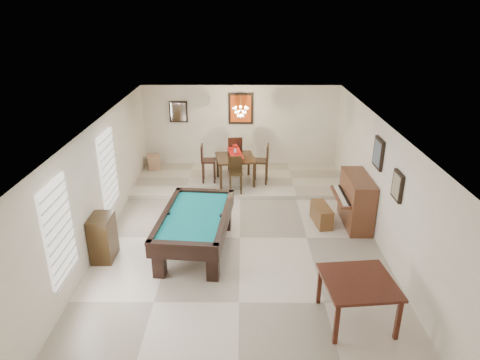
{
  "coord_description": "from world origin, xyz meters",
  "views": [
    {
      "loc": [
        0.05,
        -8.35,
        4.86
      ],
      "look_at": [
        0.0,
        0.6,
        1.15
      ],
      "focal_mm": 32.0,
      "sensor_mm": 36.0,
      "label": 1
    }
  ],
  "objects_px": {
    "dining_chair_south": "(236,175)",
    "dining_chair_north": "(235,154)",
    "dining_chair_east": "(261,164)",
    "square_table": "(357,300)",
    "flower_vase": "(235,148)",
    "pool_table": "(196,233)",
    "upright_piano": "(350,201)",
    "chandelier": "(241,108)",
    "dining_table": "(235,167)",
    "apothecary_chest": "(103,238)",
    "piano_bench": "(321,215)",
    "corner_bench": "(154,162)",
    "dining_chair_west": "(209,163)"
  },
  "relations": [
    {
      "from": "dining_chair_south",
      "to": "dining_chair_north",
      "type": "bearing_deg",
      "value": 89.95
    },
    {
      "from": "dining_chair_east",
      "to": "square_table",
      "type": "bearing_deg",
      "value": 20.48
    },
    {
      "from": "dining_chair_north",
      "to": "flower_vase",
      "type": "bearing_deg",
      "value": 85.56
    },
    {
      "from": "pool_table",
      "to": "upright_piano",
      "type": "xyz_separation_m",
      "value": [
        3.5,
        1.21,
        0.18
      ]
    },
    {
      "from": "upright_piano",
      "to": "chandelier",
      "type": "xyz_separation_m",
      "value": [
        -2.58,
        2.51,
        1.6
      ]
    },
    {
      "from": "dining_chair_north",
      "to": "dining_table",
      "type": "bearing_deg",
      "value": 85.56
    },
    {
      "from": "chandelier",
      "to": "flower_vase",
      "type": "bearing_deg",
      "value": -121.41
    },
    {
      "from": "apothecary_chest",
      "to": "dining_chair_east",
      "type": "relative_size",
      "value": 0.84
    },
    {
      "from": "dining_chair_north",
      "to": "chandelier",
      "type": "relative_size",
      "value": 1.89
    },
    {
      "from": "dining_table",
      "to": "dining_chair_east",
      "type": "xyz_separation_m",
      "value": [
        0.72,
        -0.05,
        0.13
      ]
    },
    {
      "from": "dining_chair_south",
      "to": "dining_chair_east",
      "type": "xyz_separation_m",
      "value": [
        0.7,
        0.68,
        0.08
      ]
    },
    {
      "from": "square_table",
      "to": "piano_bench",
      "type": "relative_size",
      "value": 1.35
    },
    {
      "from": "dining_chair_south",
      "to": "dining_chair_east",
      "type": "height_order",
      "value": "dining_chair_east"
    },
    {
      "from": "piano_bench",
      "to": "flower_vase",
      "type": "distance_m",
      "value": 3.2
    },
    {
      "from": "dining_chair_north",
      "to": "chandelier",
      "type": "xyz_separation_m",
      "value": [
        0.18,
        -0.54,
        1.51
      ]
    },
    {
      "from": "flower_vase",
      "to": "dining_chair_north",
      "type": "relative_size",
      "value": 0.23
    },
    {
      "from": "dining_chair_south",
      "to": "upright_piano",
      "type": "bearing_deg",
      "value": -31.73
    },
    {
      "from": "square_table",
      "to": "corner_bench",
      "type": "distance_m",
      "value": 8.12
    },
    {
      "from": "dining_chair_south",
      "to": "dining_chair_west",
      "type": "height_order",
      "value": "dining_chair_west"
    },
    {
      "from": "flower_vase",
      "to": "chandelier",
      "type": "relative_size",
      "value": 0.44
    },
    {
      "from": "dining_chair_north",
      "to": "chandelier",
      "type": "height_order",
      "value": "chandelier"
    },
    {
      "from": "dining_table",
      "to": "dining_chair_north",
      "type": "bearing_deg",
      "value": 92.42
    },
    {
      "from": "dining_chair_north",
      "to": "dining_chair_east",
      "type": "distance_m",
      "value": 1.12
    },
    {
      "from": "upright_piano",
      "to": "corner_bench",
      "type": "relative_size",
      "value": 3.12
    },
    {
      "from": "piano_bench",
      "to": "corner_bench",
      "type": "distance_m",
      "value": 5.69
    },
    {
      "from": "square_table",
      "to": "piano_bench",
      "type": "height_order",
      "value": "square_table"
    },
    {
      "from": "square_table",
      "to": "apothecary_chest",
      "type": "xyz_separation_m",
      "value": [
        -4.69,
        1.84,
        0.09
      ]
    },
    {
      "from": "flower_vase",
      "to": "dining_chair_west",
      "type": "relative_size",
      "value": 0.24
    },
    {
      "from": "upright_piano",
      "to": "corner_bench",
      "type": "bearing_deg",
      "value": 147.61
    },
    {
      "from": "dining_chair_north",
      "to": "dining_chair_east",
      "type": "xyz_separation_m",
      "value": [
        0.75,
        -0.83,
        -0.01
      ]
    },
    {
      "from": "dining_chair_south",
      "to": "dining_chair_west",
      "type": "xyz_separation_m",
      "value": [
        -0.77,
        0.77,
        0.06
      ]
    },
    {
      "from": "piano_bench",
      "to": "apothecary_chest",
      "type": "relative_size",
      "value": 0.87
    },
    {
      "from": "piano_bench",
      "to": "dining_table",
      "type": "distance_m",
      "value": 3.09
    },
    {
      "from": "piano_bench",
      "to": "chandelier",
      "type": "xyz_separation_m",
      "value": [
        -1.93,
        2.51,
        1.97
      ]
    },
    {
      "from": "dining_chair_north",
      "to": "dining_chair_west",
      "type": "bearing_deg",
      "value": 39.0
    },
    {
      "from": "dining_table",
      "to": "chandelier",
      "type": "distance_m",
      "value": 1.67
    },
    {
      "from": "dining_chair_west",
      "to": "chandelier",
      "type": "xyz_separation_m",
      "value": [
        0.9,
        0.2,
        1.54
      ]
    },
    {
      "from": "dining_chair_west",
      "to": "pool_table",
      "type": "bearing_deg",
      "value": 178.26
    },
    {
      "from": "apothecary_chest",
      "to": "corner_bench",
      "type": "relative_size",
      "value": 2.06
    },
    {
      "from": "pool_table",
      "to": "apothecary_chest",
      "type": "xyz_separation_m",
      "value": [
        -1.84,
        -0.31,
        0.06
      ]
    },
    {
      "from": "piano_bench",
      "to": "dining_chair_west",
      "type": "xyz_separation_m",
      "value": [
        -2.83,
        2.31,
        0.43
      ]
    },
    {
      "from": "dining_table",
      "to": "dining_chair_south",
      "type": "bearing_deg",
      "value": -88.32
    },
    {
      "from": "apothecary_chest",
      "to": "dining_chair_north",
      "type": "distance_m",
      "value": 5.26
    },
    {
      "from": "piano_bench",
      "to": "dining_chair_north",
      "type": "xyz_separation_m",
      "value": [
        -2.11,
        3.05,
        0.46
      ]
    },
    {
      "from": "piano_bench",
      "to": "flower_vase",
      "type": "bearing_deg",
      "value": 132.54
    },
    {
      "from": "piano_bench",
      "to": "apothecary_chest",
      "type": "xyz_separation_m",
      "value": [
        -4.7,
        -1.52,
        0.24
      ]
    },
    {
      "from": "pool_table",
      "to": "dining_chair_west",
      "type": "xyz_separation_m",
      "value": [
        0.02,
        3.52,
        0.25
      ]
    },
    {
      "from": "apothecary_chest",
      "to": "dining_chair_south",
      "type": "height_order",
      "value": "dining_chair_south"
    },
    {
      "from": "square_table",
      "to": "piano_bench",
      "type": "distance_m",
      "value": 3.36
    },
    {
      "from": "piano_bench",
      "to": "dining_table",
      "type": "xyz_separation_m",
      "value": [
        -2.08,
        2.27,
        0.33
      ]
    }
  ]
}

